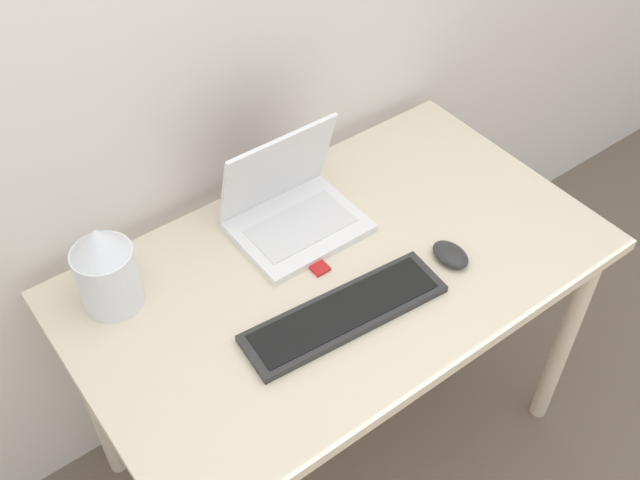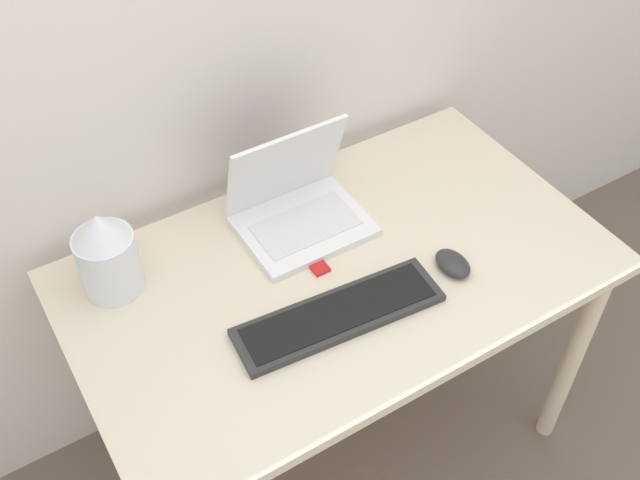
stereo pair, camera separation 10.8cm
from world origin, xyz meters
name	(u,v)px [view 1 (the left image)]	position (x,y,z in m)	size (l,w,h in m)	color
wall_back	(223,7)	(0.00, 0.80, 1.25)	(6.00, 0.05, 2.50)	silver
desk	(338,293)	(0.00, 0.37, 0.68)	(1.26, 0.73, 0.78)	beige
laptop	(291,207)	(-0.01, 0.55, 0.83)	(0.30, 0.25, 0.25)	white
keyboard	(345,313)	(-0.08, 0.24, 0.79)	(0.48, 0.17, 0.02)	#2D2D2D
mouse	(450,255)	(0.22, 0.23, 0.79)	(0.07, 0.10, 0.03)	#2D2D2D
vase	(105,268)	(-0.47, 0.59, 0.89)	(0.13, 0.13, 0.22)	white
mp3_player	(317,266)	(-0.04, 0.39, 0.78)	(0.04, 0.06, 0.01)	red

